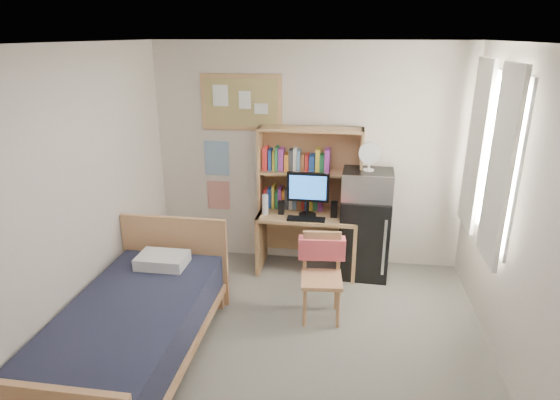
# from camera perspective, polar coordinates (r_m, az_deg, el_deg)

# --- Properties ---
(floor) EXTENTS (3.60, 4.20, 0.02)m
(floor) POSITION_cam_1_polar(r_m,az_deg,el_deg) (4.20, 0.53, -19.92)
(floor) COLOR slate
(floor) RESTS_ON ground
(ceiling) EXTENTS (3.60, 4.20, 0.02)m
(ceiling) POSITION_cam_1_polar(r_m,az_deg,el_deg) (3.24, 0.68, 18.54)
(ceiling) COLOR white
(ceiling) RESTS_ON wall_back
(wall_back) EXTENTS (3.60, 0.04, 2.60)m
(wall_back) POSITION_cam_1_polar(r_m,az_deg,el_deg) (5.50, 3.46, 5.24)
(wall_back) COLOR beige
(wall_back) RESTS_ON floor
(wall_left) EXTENTS (0.04, 4.20, 2.60)m
(wall_left) POSITION_cam_1_polar(r_m,az_deg,el_deg) (4.13, -25.01, -1.54)
(wall_left) COLOR beige
(wall_left) RESTS_ON floor
(wall_right) EXTENTS (0.04, 4.20, 2.60)m
(wall_right) POSITION_cam_1_polar(r_m,az_deg,el_deg) (3.75, 29.10, -4.28)
(wall_right) COLOR beige
(wall_right) RESTS_ON floor
(window_unit) EXTENTS (0.10, 1.40, 1.70)m
(window_unit) POSITION_cam_1_polar(r_m,az_deg,el_deg) (4.73, 24.29, 4.90)
(window_unit) COLOR white
(window_unit) RESTS_ON wall_right
(curtain_left) EXTENTS (0.04, 0.55, 1.70)m
(curtain_left) POSITION_cam_1_polar(r_m,az_deg,el_deg) (4.35, 25.26, 3.59)
(curtain_left) COLOR white
(curtain_left) RESTS_ON wall_right
(curtain_right) EXTENTS (0.04, 0.55, 1.70)m
(curtain_right) POSITION_cam_1_polar(r_m,az_deg,el_deg) (5.09, 22.80, 6.06)
(curtain_right) COLOR white
(curtain_right) RESTS_ON wall_right
(bulletin_board) EXTENTS (0.94, 0.03, 0.64)m
(bulletin_board) POSITION_cam_1_polar(r_m,az_deg,el_deg) (5.48, -4.75, 11.77)
(bulletin_board) COLOR #A08F54
(bulletin_board) RESTS_ON wall_back
(poster_wave) EXTENTS (0.30, 0.01, 0.42)m
(poster_wave) POSITION_cam_1_polar(r_m,az_deg,el_deg) (5.69, -7.71, 5.08)
(poster_wave) COLOR #266399
(poster_wave) RESTS_ON wall_back
(poster_japan) EXTENTS (0.28, 0.01, 0.36)m
(poster_japan) POSITION_cam_1_polar(r_m,az_deg,el_deg) (5.82, -7.50, 0.60)
(poster_japan) COLOR red
(poster_japan) RESTS_ON wall_back
(desk) EXTENTS (1.15, 0.59, 0.71)m
(desk) POSITION_cam_1_polar(r_m,az_deg,el_deg) (5.52, 3.34, -5.09)
(desk) COLOR tan
(desk) RESTS_ON floor
(desk_chair) EXTENTS (0.46, 0.46, 0.85)m
(desk_chair) POSITION_cam_1_polar(r_m,az_deg,el_deg) (4.59, 5.09, -9.56)
(desk_chair) COLOR tan
(desk_chair) RESTS_ON floor
(mini_fridge) EXTENTS (0.58, 0.58, 0.93)m
(mini_fridge) POSITION_cam_1_polar(r_m,az_deg,el_deg) (5.48, 10.23, -4.32)
(mini_fridge) COLOR black
(mini_fridge) RESTS_ON floor
(bed) EXTENTS (1.07, 2.11, 0.58)m
(bed) POSITION_cam_1_polar(r_m,az_deg,el_deg) (4.20, -17.69, -15.80)
(bed) COLOR #1A1D2F
(bed) RESTS_ON floor
(hutch) EXTENTS (1.18, 0.32, 0.96)m
(hutch) POSITION_cam_1_polar(r_m,az_deg,el_deg) (5.37, 3.67, 3.72)
(hutch) COLOR tan
(hutch) RESTS_ON desk
(monitor) EXTENTS (0.47, 0.04, 0.50)m
(monitor) POSITION_cam_1_polar(r_m,az_deg,el_deg) (5.24, 3.40, 0.68)
(monitor) COLOR black
(monitor) RESTS_ON desk
(keyboard) EXTENTS (0.42, 0.14, 0.02)m
(keyboard) POSITION_cam_1_polar(r_m,az_deg,el_deg) (5.20, 3.20, -2.34)
(keyboard) COLOR black
(keyboard) RESTS_ON desk
(speaker_left) EXTENTS (0.07, 0.07, 0.16)m
(speaker_left) POSITION_cam_1_polar(r_m,az_deg,el_deg) (5.33, 0.16, -0.90)
(speaker_left) COLOR black
(speaker_left) RESTS_ON desk
(speaker_right) EXTENTS (0.08, 0.08, 0.18)m
(speaker_right) POSITION_cam_1_polar(r_m,az_deg,el_deg) (5.28, 6.61, -1.15)
(speaker_right) COLOR black
(speaker_right) RESTS_ON desk
(water_bottle) EXTENTS (0.07, 0.07, 0.24)m
(water_bottle) POSITION_cam_1_polar(r_m,az_deg,el_deg) (5.31, -1.83, -0.57)
(water_bottle) COLOR white
(water_bottle) RESTS_ON desk
(hoodie) EXTENTS (0.47, 0.18, 0.22)m
(hoodie) POSITION_cam_1_polar(r_m,az_deg,el_deg) (4.66, 5.11, -5.84)
(hoodie) COLOR #F05B64
(hoodie) RESTS_ON desk_chair
(microwave) EXTENTS (0.57, 0.44, 0.32)m
(microwave) POSITION_cam_1_polar(r_m,az_deg,el_deg) (5.24, 10.63, 1.87)
(microwave) COLOR #B4B5B9
(microwave) RESTS_ON mini_fridge
(desk_fan) EXTENTS (0.24, 0.24, 0.29)m
(desk_fan) POSITION_cam_1_polar(r_m,az_deg,el_deg) (5.16, 10.84, 5.09)
(desk_fan) COLOR white
(desk_fan) RESTS_ON microwave
(pillow) EXTENTS (0.46, 0.33, 0.11)m
(pillow) POSITION_cam_1_polar(r_m,az_deg,el_deg) (4.61, -14.13, -7.12)
(pillow) COLOR white
(pillow) RESTS_ON bed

